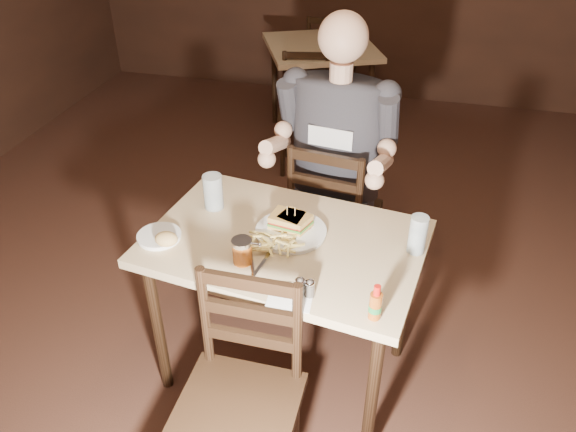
% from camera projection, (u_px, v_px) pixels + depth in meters
% --- Properties ---
extents(room_shell, '(7.00, 7.00, 7.00)m').
position_uv_depth(room_shell, '(369.00, 99.00, 1.84)').
color(room_shell, '#311912').
rests_on(room_shell, ground).
extents(main_table, '(1.18, 0.87, 0.77)m').
position_uv_depth(main_table, '(285.00, 257.00, 2.31)').
color(main_table, tan).
rests_on(main_table, ground).
extents(bg_table, '(1.06, 1.06, 0.77)m').
position_uv_depth(bg_table, '(321.00, 56.00, 4.38)').
color(bg_table, tan).
rests_on(bg_table, ground).
extents(chair_far, '(0.48, 0.52, 0.92)m').
position_uv_depth(chair_far, '(334.00, 214.00, 2.96)').
color(chair_far, black).
rests_on(chair_far, ground).
extents(chair_near, '(0.42, 0.46, 0.91)m').
position_uv_depth(chair_near, '(236.00, 411.00, 1.96)').
color(chair_near, black).
rests_on(chair_near, ground).
extents(bg_chair_far, '(0.45, 0.48, 0.87)m').
position_uv_depth(bg_chair_far, '(332.00, 63.00, 4.95)').
color(bg_chair_far, black).
rests_on(bg_chair_far, ground).
extents(bg_chair_near, '(0.46, 0.49, 0.83)m').
position_uv_depth(bg_chair_near, '(305.00, 116.00, 4.08)').
color(bg_chair_near, black).
rests_on(bg_chair_near, ground).
extents(diner, '(0.65, 0.54, 1.03)m').
position_uv_depth(diner, '(336.00, 126.00, 2.62)').
color(diner, '#2B2C30').
rests_on(diner, chair_far).
extents(dinner_plate, '(0.32, 0.32, 0.02)m').
position_uv_depth(dinner_plate, '(291.00, 232.00, 2.28)').
color(dinner_plate, white).
rests_on(dinner_plate, main_table).
extents(sandwich_left, '(0.14, 0.13, 0.11)m').
position_uv_depth(sandwich_left, '(287.00, 216.00, 2.27)').
color(sandwich_left, '#BB9043').
rests_on(sandwich_left, dinner_plate).
extents(sandwich_right, '(0.15, 0.13, 0.10)m').
position_uv_depth(sandwich_right, '(295.00, 218.00, 2.26)').
color(sandwich_right, '#BB9043').
rests_on(sandwich_right, dinner_plate).
extents(fries_pile, '(0.27, 0.20, 0.04)m').
position_uv_depth(fries_pile, '(275.00, 242.00, 2.18)').
color(fries_pile, tan).
rests_on(fries_pile, dinner_plate).
extents(ketchup_dollop, '(0.05, 0.05, 0.01)m').
position_uv_depth(ketchup_dollop, '(306.00, 227.00, 2.29)').
color(ketchup_dollop, maroon).
rests_on(ketchup_dollop, dinner_plate).
extents(glass_left, '(0.10, 0.10, 0.16)m').
position_uv_depth(glass_left, '(213.00, 192.00, 2.41)').
color(glass_left, silver).
rests_on(glass_left, main_table).
extents(glass_right, '(0.08, 0.08, 0.16)m').
position_uv_depth(glass_right, '(418.00, 234.00, 2.15)').
color(glass_right, silver).
rests_on(glass_right, main_table).
extents(hot_sauce, '(0.05, 0.05, 0.14)m').
position_uv_depth(hot_sauce, '(376.00, 302.00, 1.85)').
color(hot_sauce, '#883E0F').
rests_on(hot_sauce, main_table).
extents(salt_shaker, '(0.04, 0.04, 0.07)m').
position_uv_depth(salt_shaker, '(300.00, 287.00, 1.97)').
color(salt_shaker, white).
rests_on(salt_shaker, main_table).
extents(pepper_shaker, '(0.04, 0.04, 0.07)m').
position_uv_depth(pepper_shaker, '(310.00, 289.00, 1.96)').
color(pepper_shaker, '#38332D').
rests_on(pepper_shaker, main_table).
extents(syrup_dispenser, '(0.09, 0.09, 0.10)m').
position_uv_depth(syrup_dispenser, '(242.00, 251.00, 2.11)').
color(syrup_dispenser, '#883E0F').
rests_on(syrup_dispenser, main_table).
extents(napkin, '(0.17, 0.16, 0.00)m').
position_uv_depth(napkin, '(290.00, 296.00, 1.97)').
color(napkin, white).
rests_on(napkin, main_table).
extents(knife, '(0.08, 0.18, 0.00)m').
position_uv_depth(knife, '(252.00, 266.00, 2.11)').
color(knife, silver).
rests_on(knife, napkin).
extents(fork, '(0.04, 0.18, 0.01)m').
position_uv_depth(fork, '(260.00, 267.00, 2.10)').
color(fork, silver).
rests_on(fork, napkin).
extents(side_plate, '(0.19, 0.19, 0.01)m').
position_uv_depth(side_plate, '(159.00, 237.00, 2.26)').
color(side_plate, white).
rests_on(side_plate, main_table).
extents(bread_roll, '(0.10, 0.09, 0.05)m').
position_uv_depth(bread_roll, '(166.00, 239.00, 2.19)').
color(bread_roll, tan).
rests_on(bread_roll, side_plate).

